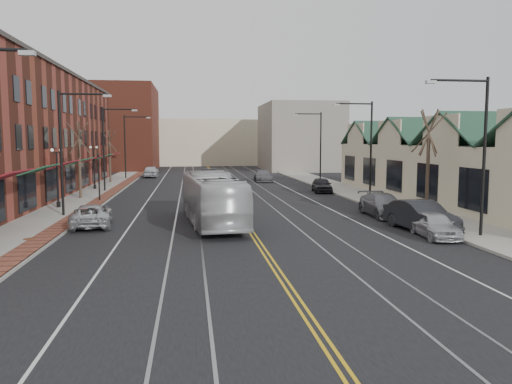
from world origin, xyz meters
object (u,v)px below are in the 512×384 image
object	(u,v)px
transit_bus	(212,199)
parked_car_a	(435,225)
parked_suv	(91,215)
parked_car_c	(383,205)
parked_car_b	(421,216)
parked_car_d	(322,185)

from	to	relation	value
transit_bus	parked_car_a	xyz separation A→B (m)	(11.18, -5.68, -0.86)
parked_suv	parked_car_a	world-z (taller)	parked_car_a
transit_bus	parked_car_a	world-z (taller)	transit_bus
transit_bus	parked_car_c	world-z (taller)	transit_bus
parked_car_b	parked_car_c	world-z (taller)	parked_car_b
parked_car_a	parked_car_d	size ratio (longest dim) A/B	0.95
parked_car_a	transit_bus	bearing A→B (deg)	157.64
parked_car_b	parked_car_d	world-z (taller)	parked_car_b
transit_bus	parked_suv	size ratio (longest dim) A/B	2.32
parked_suv	parked_car_d	xyz separation A→B (m)	(18.26, 16.87, 0.05)
parked_car_c	parked_car_d	xyz separation A→B (m)	(-0.03, 15.32, -0.04)
parked_car_b	transit_bus	bearing A→B (deg)	153.44
parked_car_a	parked_suv	bearing A→B (deg)	167.12
parked_suv	parked_car_d	distance (m)	24.86
transit_bus	parked_car_d	distance (m)	20.34
transit_bus	parked_car_d	xyz separation A→B (m)	(11.27, 16.91, -0.82)
parked_suv	transit_bus	bearing A→B (deg)	172.71
parked_suv	parked_car_b	xyz separation A→B (m)	(18.29, -3.87, 0.19)
parked_suv	parked_car_b	bearing A→B (deg)	161.03
parked_car_b	parked_car_c	bearing A→B (deg)	82.19
parked_suv	parked_car_c	xyz separation A→B (m)	(18.29, 1.55, 0.09)
parked_car_b	parked_car_c	distance (m)	5.42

